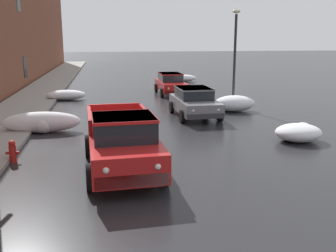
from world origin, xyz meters
name	(u,v)px	position (x,y,z in m)	size (l,w,h in m)	color
left_sidewalk_slab	(18,112)	(-6.60, 18.00, 0.07)	(2.99, 80.00, 0.14)	gray
snow_bank_near_corner_left	(42,123)	(-4.71, 13.50, 0.42)	(3.14, 0.95, 0.86)	white
snow_bank_along_left_kerb	(298,132)	(5.00, 10.65, 0.33)	(1.76, 1.47, 0.66)	white
snow_bank_mid_block_left	(66,95)	(-4.56, 21.88, 0.31)	(2.38, 1.03, 0.63)	white
snow_bank_near_corner_right	(183,78)	(4.51, 30.51, 0.30)	(2.40, 0.95, 0.61)	white
snow_bank_far_right_pile	(234,104)	(4.51, 16.70, 0.41)	(2.18, 1.35, 0.84)	white
pickup_truck_red_approaching_near_lane	(122,141)	(-1.66, 8.38, 0.88)	(2.33, 5.07, 1.76)	red
sedan_grey_parked_kerbside_close	(194,101)	(2.16, 15.66, 0.75)	(2.06, 4.01, 1.42)	slate
sedan_red_parked_kerbside_mid	(171,83)	(2.25, 23.30, 0.75)	(1.90, 4.18, 1.42)	red
fire_hydrant	(13,151)	(-5.01, 9.68, 0.36)	(0.42, 0.22, 0.71)	#B21E19
street_lamp_post	(235,53)	(4.89, 17.94, 2.97)	(0.44, 0.24, 5.25)	#28282D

